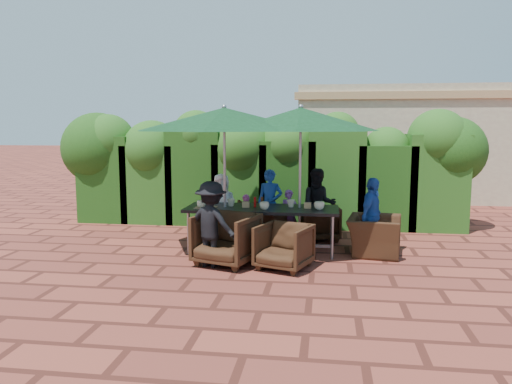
# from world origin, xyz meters

# --- Properties ---
(ground) EXTENTS (80.00, 80.00, 0.00)m
(ground) POSITION_xyz_m (0.00, 0.00, 0.00)
(ground) COLOR brown
(ground) RESTS_ON ground
(dining_table) EXTENTS (2.55, 0.90, 0.75)m
(dining_table) POSITION_xyz_m (0.23, -0.01, 0.68)
(dining_table) COLOR black
(dining_table) RESTS_ON ground
(umbrella_left) EXTENTS (3.01, 3.01, 2.46)m
(umbrella_left) POSITION_xyz_m (-0.40, -0.05, 2.21)
(umbrella_left) COLOR gray
(umbrella_left) RESTS_ON ground
(umbrella_right) EXTENTS (2.55, 2.55, 2.46)m
(umbrella_right) POSITION_xyz_m (0.86, 0.05, 2.21)
(umbrella_right) COLOR gray
(umbrella_right) RESTS_ON ground
(chair_far_left) EXTENTS (0.93, 0.90, 0.76)m
(chair_far_left) POSITION_xyz_m (-0.61, 0.91, 0.38)
(chair_far_left) COLOR black
(chair_far_left) RESTS_ON ground
(chair_far_mid) EXTENTS (0.91, 0.89, 0.75)m
(chair_far_mid) POSITION_xyz_m (0.17, 0.83, 0.37)
(chair_far_mid) COLOR black
(chair_far_mid) RESTS_ON ground
(chair_far_right) EXTENTS (0.80, 0.77, 0.72)m
(chair_far_right) POSITION_xyz_m (1.18, 0.98, 0.36)
(chair_far_right) COLOR black
(chair_far_right) RESTS_ON ground
(chair_near_left) EXTENTS (1.05, 1.02, 0.87)m
(chair_near_left) POSITION_xyz_m (-0.21, -0.89, 0.43)
(chair_near_left) COLOR black
(chair_near_left) RESTS_ON ground
(chair_near_right) EXTENTS (0.91, 0.88, 0.74)m
(chair_near_right) POSITION_xyz_m (0.68, -1.01, 0.37)
(chair_near_right) COLOR black
(chair_near_right) RESTS_ON ground
(chair_end_right) EXTENTS (0.76, 1.04, 0.83)m
(chair_end_right) POSITION_xyz_m (2.09, 0.07, 0.41)
(chair_end_right) COLOR black
(chair_end_right) RESTS_ON ground
(adult_far_left) EXTENTS (0.67, 0.48, 1.22)m
(adult_far_left) POSITION_xyz_m (-0.66, 0.86, 0.61)
(adult_far_left) COLOR white
(adult_far_left) RESTS_ON ground
(adult_far_mid) EXTENTS (0.49, 0.41, 1.30)m
(adult_far_mid) POSITION_xyz_m (0.25, 0.98, 0.65)
(adult_far_mid) COLOR #1E49A6
(adult_far_mid) RESTS_ON ground
(adult_far_right) EXTENTS (0.66, 0.43, 1.33)m
(adult_far_right) POSITION_xyz_m (1.16, 0.95, 0.67)
(adult_far_right) COLOR black
(adult_far_right) RESTS_ON ground
(adult_near_left) EXTENTS (0.91, 0.64, 1.29)m
(adult_near_left) POSITION_xyz_m (-0.41, -1.01, 0.65)
(adult_near_left) COLOR black
(adult_near_left) RESTS_ON ground
(adult_end_right) EXTENTS (0.64, 0.83, 1.27)m
(adult_end_right) POSITION_xyz_m (2.04, 0.07, 0.64)
(adult_end_right) COLOR #1E49A6
(adult_end_right) RESTS_ON ground
(child_left) EXTENTS (0.35, 0.31, 0.82)m
(child_left) POSITION_xyz_m (-0.21, 0.97, 0.41)
(child_left) COLOR #ED53A6
(child_left) RESTS_ON ground
(child_right) EXTENTS (0.34, 0.28, 0.92)m
(child_right) POSITION_xyz_m (0.61, 1.02, 0.46)
(child_right) COLOR #A454B6
(child_right) RESTS_ON ground
(pedestrian_a) EXTENTS (1.59, 1.32, 1.65)m
(pedestrian_a) POSITION_xyz_m (1.90, 4.08, 0.83)
(pedestrian_a) COLOR green
(pedestrian_a) RESTS_ON ground
(pedestrian_b) EXTENTS (0.85, 0.78, 1.52)m
(pedestrian_b) POSITION_xyz_m (2.24, 4.54, 0.76)
(pedestrian_b) COLOR #ED53A6
(pedestrian_b) RESTS_ON ground
(pedestrian_c) EXTENTS (1.16, 1.06, 1.69)m
(pedestrian_c) POSITION_xyz_m (3.41, 4.39, 0.85)
(pedestrian_c) COLOR gray
(pedestrian_c) RESTS_ON ground
(cup_a) EXTENTS (0.15, 0.15, 0.12)m
(cup_a) POSITION_xyz_m (-0.78, -0.17, 0.81)
(cup_a) COLOR beige
(cup_a) RESTS_ON dining_table
(cup_b) EXTENTS (0.13, 0.13, 0.13)m
(cup_b) POSITION_xyz_m (-0.31, 0.04, 0.81)
(cup_b) COLOR beige
(cup_b) RESTS_ON dining_table
(cup_c) EXTENTS (0.16, 0.16, 0.13)m
(cup_c) POSITION_xyz_m (0.29, -0.22, 0.81)
(cup_c) COLOR beige
(cup_c) RESTS_ON dining_table
(cup_d) EXTENTS (0.13, 0.13, 0.13)m
(cup_d) POSITION_xyz_m (0.71, 0.09, 0.81)
(cup_d) COLOR beige
(cup_d) RESTS_ON dining_table
(cup_e) EXTENTS (0.17, 0.17, 0.13)m
(cup_e) POSITION_xyz_m (1.18, -0.11, 0.82)
(cup_e) COLOR beige
(cup_e) RESTS_ON dining_table
(ketchup_bottle) EXTENTS (0.04, 0.04, 0.17)m
(ketchup_bottle) POSITION_xyz_m (0.11, 0.01, 0.83)
(ketchup_bottle) COLOR #B20C0A
(ketchup_bottle) RESTS_ON dining_table
(sauce_bottle) EXTENTS (0.04, 0.04, 0.17)m
(sauce_bottle) POSITION_xyz_m (0.22, 0.04, 0.83)
(sauce_bottle) COLOR #4C230C
(sauce_bottle) RESTS_ON dining_table
(serving_tray) EXTENTS (0.35, 0.25, 0.02)m
(serving_tray) POSITION_xyz_m (-0.70, -0.19, 0.76)
(serving_tray) COLOR #936847
(serving_tray) RESTS_ON dining_table
(number_block_left) EXTENTS (0.12, 0.06, 0.10)m
(number_block_left) POSITION_xyz_m (-0.04, -0.05, 0.80)
(number_block_left) COLOR tan
(number_block_left) RESTS_ON dining_table
(number_block_right) EXTENTS (0.12, 0.06, 0.10)m
(number_block_right) POSITION_xyz_m (0.99, -0.00, 0.80)
(number_block_right) COLOR tan
(number_block_right) RESTS_ON dining_table
(hedge_wall) EXTENTS (9.10, 1.60, 2.45)m
(hedge_wall) POSITION_xyz_m (-0.23, 2.32, 1.33)
(hedge_wall) COLOR black
(hedge_wall) RESTS_ON ground
(building) EXTENTS (6.20, 3.08, 3.20)m
(building) POSITION_xyz_m (3.50, 6.99, 1.61)
(building) COLOR beige
(building) RESTS_ON ground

